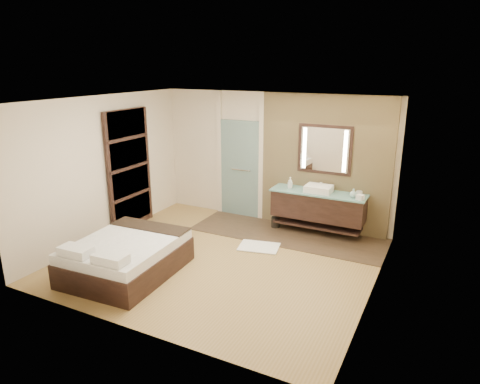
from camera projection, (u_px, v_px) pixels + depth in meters
The scene contains 15 objects.
floor at pixel (221, 260), 7.35m from camera, with size 5.00×5.00×0.00m, color olive.
tile_strip at pixel (287, 234), 8.45m from camera, with size 3.80×1.30×0.01m, color #36291D.
stone_wall at pixel (324, 164), 8.37m from camera, with size 2.60×0.08×2.70m, color tan.
vanity at pixel (318, 206), 8.34m from camera, with size 1.85×0.55×0.88m.
mirror_unit at pixel (325, 150), 8.24m from camera, with size 1.06×0.04×0.96m.
frosted_door at pixel (240, 165), 9.22m from camera, with size 1.10×0.12×2.70m.
shoji_partition at pixel (129, 169), 8.55m from camera, with size 0.06×1.20×2.40m.
bed at pixel (126, 257), 6.82m from camera, with size 1.54×1.88×0.69m.
bath_mat at pixel (259, 247), 7.84m from camera, with size 0.72×0.50×0.02m, color white.
waste_bin at pixel (275, 222), 8.79m from camera, with size 0.18×0.18×0.22m, color black.
tissue_box at pixel (360, 197), 7.75m from camera, with size 0.12×0.12×0.10m, color silver.
soap_bottle_a at pixel (290, 183), 8.47m from camera, with size 0.09×0.09×0.22m, color silver.
soap_bottle_b at pixel (290, 184), 8.54m from camera, with size 0.07×0.07×0.15m, color #B2B2B2.
soap_bottle_c at pixel (353, 193), 7.89m from camera, with size 0.13×0.13×0.17m, color #A2CCCA.
cup at pixel (359, 193), 8.01m from camera, with size 0.12×0.12×0.09m, color silver.
Camera 1 is at (3.30, -5.83, 3.25)m, focal length 32.00 mm.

